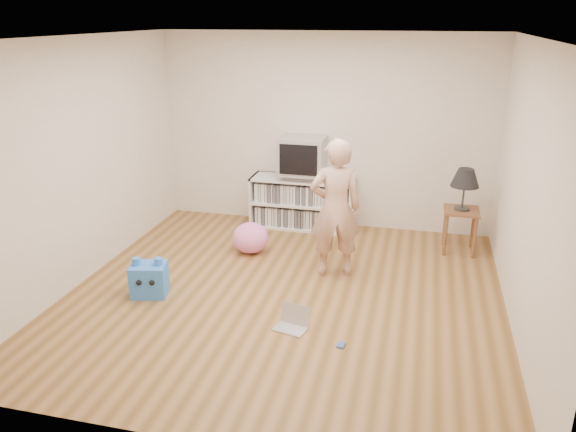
# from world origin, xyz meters

# --- Properties ---
(ground) EXTENTS (4.50, 4.50, 0.00)m
(ground) POSITION_xyz_m (0.00, 0.00, 0.00)
(ground) COLOR brown
(ground) RESTS_ON ground
(walls) EXTENTS (4.52, 4.52, 2.60)m
(walls) POSITION_xyz_m (0.00, 0.00, 1.30)
(walls) COLOR beige
(walls) RESTS_ON ground
(ceiling) EXTENTS (4.50, 4.50, 0.01)m
(ceiling) POSITION_xyz_m (0.00, 0.00, 2.60)
(ceiling) COLOR white
(ceiling) RESTS_ON walls
(media_unit) EXTENTS (1.40, 0.45, 0.70)m
(media_unit) POSITION_xyz_m (-0.25, 2.04, 0.35)
(media_unit) COLOR white
(media_unit) RESTS_ON ground
(dvd_deck) EXTENTS (0.45, 0.35, 0.07)m
(dvd_deck) POSITION_xyz_m (-0.25, 2.02, 0.73)
(dvd_deck) COLOR gray
(dvd_deck) RESTS_ON media_unit
(crt_tv) EXTENTS (0.60, 0.53, 0.50)m
(crt_tv) POSITION_xyz_m (-0.25, 2.02, 1.02)
(crt_tv) COLOR #99999E
(crt_tv) RESTS_ON dvd_deck
(side_table) EXTENTS (0.42, 0.42, 0.55)m
(side_table) POSITION_xyz_m (1.82, 1.65, 0.42)
(side_table) COLOR brown
(side_table) RESTS_ON ground
(table_lamp) EXTENTS (0.34, 0.34, 0.52)m
(table_lamp) POSITION_xyz_m (1.82, 1.65, 0.94)
(table_lamp) COLOR #333333
(table_lamp) RESTS_ON side_table
(person) EXTENTS (0.66, 0.53, 1.57)m
(person) POSITION_xyz_m (0.42, 0.65, 0.78)
(person) COLOR #D9AB94
(person) RESTS_ON ground
(laptop) EXTENTS (0.34, 0.30, 0.21)m
(laptop) POSITION_xyz_m (0.24, -0.60, 0.06)
(laptop) COLOR silver
(laptop) RESTS_ON ground
(playing_cards) EXTENTS (0.08, 0.10, 0.02)m
(playing_cards) POSITION_xyz_m (0.73, -0.82, 0.01)
(playing_cards) COLOR #4261B0
(playing_cards) RESTS_ON ground
(plush_blue) EXTENTS (0.42, 0.37, 0.42)m
(plush_blue) POSITION_xyz_m (-1.38, -0.33, 0.18)
(plush_blue) COLOR #3077E4
(plush_blue) RESTS_ON ground
(plush_pink) EXTENTS (0.53, 0.53, 0.38)m
(plush_pink) POSITION_xyz_m (-0.68, 1.00, 0.19)
(plush_pink) COLOR pink
(plush_pink) RESTS_ON ground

